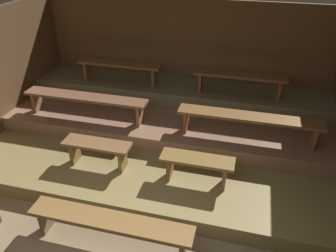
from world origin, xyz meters
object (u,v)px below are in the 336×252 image
bench_lower_right (197,164)px  bench_middle_right (249,119)px  bench_lower_left (97,148)px  bench_upper_left (120,66)px  bench_middle_left (85,99)px  bench_upper_right (240,78)px  bench_floor_center (110,223)px

bench_lower_right → bench_middle_right: 1.15m
bench_lower_left → bench_upper_left: size_ratio=0.63×
bench_middle_left → bench_upper_right: (2.51, 1.03, 0.23)m
bench_upper_left → bench_upper_right: bearing=0.0°
bench_floor_center → bench_lower_left: 1.31m
bench_upper_left → bench_middle_left: bearing=-102.7°
bench_lower_left → bench_lower_right: same height
bench_middle_right → bench_upper_right: size_ratio=1.34×
bench_floor_center → bench_upper_left: bench_upper_left is taller
bench_lower_right → bench_middle_right: bench_middle_right is taller
bench_lower_left → bench_upper_right: size_ratio=0.63×
bench_middle_left → bench_upper_right: bearing=22.4°
bench_middle_left → bench_lower_left: bearing=-56.2°
bench_lower_right → bench_middle_left: bearing=156.3°
bench_lower_left → bench_upper_left: bench_upper_left is taller
bench_upper_left → bench_upper_right: same height
bench_floor_center → bench_upper_right: 3.39m
bench_upper_left → bench_floor_center: bearing=-71.2°
bench_lower_left → bench_middle_right: (2.12, 0.93, 0.28)m
bench_lower_left → bench_middle_left: bearing=123.8°
bench_lower_left → bench_middle_right: bearing=23.7°
bench_lower_right → bench_upper_left: bearing=133.8°
bench_lower_right → bench_middle_right: bearing=56.2°
bench_floor_center → bench_upper_left: size_ratio=1.24×
bench_lower_left → bench_upper_right: 2.77m
bench_middle_right → bench_middle_left: bearing=180.0°
bench_lower_left → bench_lower_right: bearing=0.0°
bench_lower_right → bench_upper_left: size_ratio=0.63×
bench_upper_right → bench_upper_left: bearing=180.0°
bench_middle_left → bench_middle_right: same height
bench_lower_right → bench_upper_right: (0.39, 1.97, 0.51)m
bench_lower_left → bench_middle_left: (-0.62, 0.93, 0.28)m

